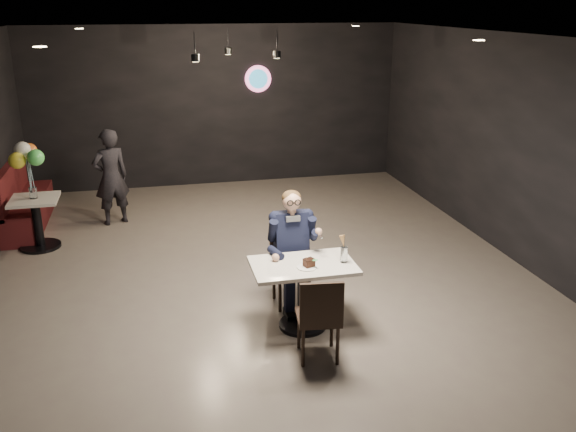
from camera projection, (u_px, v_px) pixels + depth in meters
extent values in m
plane|color=#6C645A|center=(262.00, 277.00, 7.91)|extent=(9.00, 9.00, 0.00)
cube|color=black|center=(233.00, 38.00, 8.79)|extent=(1.40, 1.20, 0.36)
cube|color=silver|center=(303.00, 295.00, 6.60)|extent=(1.10, 0.70, 0.75)
cube|color=black|center=(291.00, 268.00, 7.08)|extent=(0.42, 0.46, 0.92)
cube|color=black|center=(318.00, 315.00, 6.01)|extent=(0.47, 0.51, 0.92)
cube|color=black|center=(291.00, 247.00, 6.99)|extent=(0.60, 0.80, 1.44)
cylinder|color=white|center=(307.00, 267.00, 6.38)|extent=(0.21, 0.21, 0.01)
cube|color=black|center=(309.00, 263.00, 6.38)|extent=(0.13, 0.12, 0.07)
ellipsoid|color=#2E8D43|center=(315.00, 260.00, 6.34)|extent=(0.06, 0.04, 0.01)
cylinder|color=silver|center=(344.00, 255.00, 6.49)|extent=(0.08, 0.08, 0.17)
cone|color=tan|center=(343.00, 241.00, 6.43)|extent=(0.08, 0.08, 0.13)
cube|color=#3F0D14|center=(26.00, 195.00, 9.56)|extent=(0.51, 2.02, 1.01)
cube|color=silver|center=(37.00, 221.00, 8.74)|extent=(0.65, 0.65, 0.82)
cylinder|color=silver|center=(33.00, 193.00, 8.60)|extent=(0.11, 0.11, 0.16)
cube|color=yellow|center=(29.00, 164.00, 8.46)|extent=(0.42, 0.42, 0.69)
imported|color=black|center=(111.00, 177.00, 9.60)|extent=(0.66, 0.55, 1.54)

